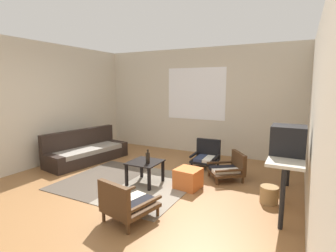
{
  "coord_description": "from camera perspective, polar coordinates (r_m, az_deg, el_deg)",
  "views": [
    {
      "loc": [
        2.45,
        -3.28,
        1.77
      ],
      "look_at": [
        0.14,
        1.16,
        0.97
      ],
      "focal_mm": 27.56,
      "sensor_mm": 36.0,
      "label": 1
    }
  ],
  "objects": [
    {
      "name": "ground_plane",
      "position": [
        4.46,
        -8.82,
        -14.44
      ],
      "size": [
        7.8,
        7.8,
        0.0
      ],
      "primitive_type": "plane",
      "color": "olive"
    },
    {
      "name": "far_wall_with_window",
      "position": [
        6.81,
        6.33,
        5.46
      ],
      "size": [
        5.6,
        0.13,
        2.7
      ],
      "color": "beige",
      "rests_on": "ground"
    },
    {
      "name": "side_wall_right",
      "position": [
        3.61,
        30.57,
        1.12
      ],
      "size": [
        0.12,
        6.6,
        2.7
      ],
      "primitive_type": "cube",
      "color": "beige",
      "rests_on": "ground"
    },
    {
      "name": "side_wall_left",
      "position": [
        6.25,
        -27.55,
        4.17
      ],
      "size": [
        0.12,
        6.6,
        2.7
      ],
      "primitive_type": "cube",
      "color": "beige",
      "rests_on": "ground"
    },
    {
      "name": "area_rug",
      "position": [
        4.88,
        -9.11,
        -12.26
      ],
      "size": [
        2.29,
        1.9,
        0.01
      ],
      "color": "#4C4238",
      "rests_on": "ground"
    },
    {
      "name": "couch",
      "position": [
        6.34,
        -17.68,
        -5.47
      ],
      "size": [
        0.98,
        1.99,
        0.73
      ],
      "color": "black",
      "rests_on": "ground"
    },
    {
      "name": "coffee_table",
      "position": [
        4.69,
        -5.11,
        -8.82
      ],
      "size": [
        0.55,
        0.56,
        0.42
      ],
      "color": "black",
      "rests_on": "ground"
    },
    {
      "name": "armchair_by_window",
      "position": [
        5.74,
        8.46,
        -6.42
      ],
      "size": [
        0.56,
        0.54,
        0.59
      ],
      "color": "black",
      "rests_on": "ground"
    },
    {
      "name": "armchair_striped_foreground",
      "position": [
        3.53,
        -9.25,
        -16.49
      ],
      "size": [
        0.67,
        0.72,
        0.58
      ],
      "color": "#472D19",
      "rests_on": "ground"
    },
    {
      "name": "armchair_corner",
      "position": [
        5.05,
        13.41,
        -9.01
      ],
      "size": [
        0.78,
        0.77,
        0.52
      ],
      "color": "#472D19",
      "rests_on": "ground"
    },
    {
      "name": "ottoman_orange",
      "position": [
        4.57,
        4.47,
        -11.46
      ],
      "size": [
        0.44,
        0.44,
        0.34
      ],
      "primitive_type": "cube",
      "rotation": [
        0.0,
        0.0,
        -0.1
      ],
      "color": "#D1662D",
      "rests_on": "ground"
    },
    {
      "name": "console_shelf",
      "position": [
        4.2,
        24.95,
        -6.03
      ],
      "size": [
        0.44,
        1.69,
        0.82
      ],
      "color": "beige",
      "rests_on": "ground"
    },
    {
      "name": "crt_television",
      "position": [
        3.91,
        25.02,
        -2.82
      ],
      "size": [
        0.44,
        0.42,
        0.4
      ],
      "color": "black",
      "rests_on": "console_shelf"
    },
    {
      "name": "clay_vase",
      "position": [
        4.44,
        25.32,
        -2.4
      ],
      "size": [
        0.22,
        0.22,
        0.32
      ],
      "color": "brown",
      "rests_on": "console_shelf"
    },
    {
      "name": "glass_bottle",
      "position": [
        4.54,
        -4.5,
        -6.98
      ],
      "size": [
        0.07,
        0.07,
        0.25
      ],
      "color": "black",
      "rests_on": "coffee_table"
    },
    {
      "name": "wicker_basket",
      "position": [
        4.31,
        21.46,
        -13.96
      ],
      "size": [
        0.27,
        0.27,
        0.26
      ],
      "primitive_type": "cylinder",
      "color": "#9E7A4C",
      "rests_on": "ground"
    }
  ]
}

